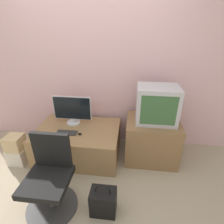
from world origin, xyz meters
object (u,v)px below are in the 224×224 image
object	(u,v)px
main_monitor	(72,110)
handbag	(103,201)
mouse	(80,134)
crt_tv	(157,105)
cardboard_box_lower	(18,155)
office_chair	(50,181)
keyboard	(67,133)

from	to	relation	value
main_monitor	handbag	world-z (taller)	main_monitor
mouse	crt_tv	distance (m)	1.13
main_monitor	mouse	bearing A→B (deg)	-58.99
mouse	crt_tv	bearing A→B (deg)	12.23
crt_tv	cardboard_box_lower	bearing A→B (deg)	-169.42
handbag	office_chair	bearing A→B (deg)	177.13
keyboard	office_chair	bearing A→B (deg)	-84.45
main_monitor	keyboard	bearing A→B (deg)	-91.48
main_monitor	mouse	world-z (taller)	main_monitor
cardboard_box_lower	handbag	world-z (taller)	handbag
keyboard	cardboard_box_lower	xyz separation A→B (m)	(-0.72, -0.16, -0.35)
main_monitor	crt_tv	size ratio (longest dim) A/B	1.07
mouse	cardboard_box_lower	bearing A→B (deg)	-171.30
main_monitor	keyboard	distance (m)	0.36
crt_tv	main_monitor	bearing A→B (deg)	175.63
crt_tv	cardboard_box_lower	size ratio (longest dim) A/B	2.18
handbag	mouse	bearing A→B (deg)	120.82
office_chair	cardboard_box_lower	bearing A→B (deg)	143.42
office_chair	main_monitor	bearing A→B (deg)	93.57
office_chair	handbag	xyz separation A→B (m)	(0.57, -0.03, -0.20)
mouse	main_monitor	bearing A→B (deg)	121.01
mouse	cardboard_box_lower	distance (m)	0.99
mouse	office_chair	world-z (taller)	office_chair
office_chair	handbag	bearing A→B (deg)	-2.87
keyboard	office_chair	distance (m)	0.76
office_chair	handbag	size ratio (longest dim) A/B	2.15
keyboard	crt_tv	world-z (taller)	crt_tv
keyboard	handbag	bearing A→B (deg)	-50.13
keyboard	office_chair	world-z (taller)	office_chair
main_monitor	handbag	distance (m)	1.35
crt_tv	keyboard	bearing A→B (deg)	-170.69
mouse	handbag	xyz separation A→B (m)	(0.45, -0.75, -0.32)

